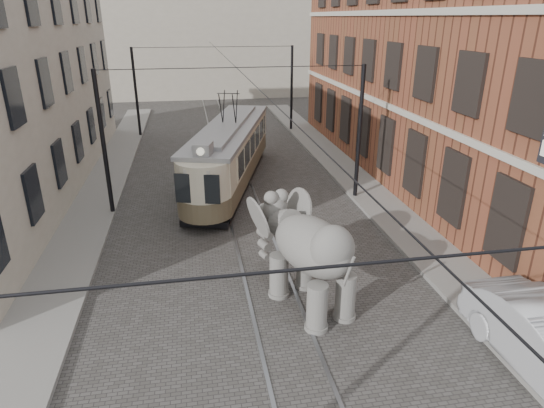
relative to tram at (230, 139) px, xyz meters
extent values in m
plane|color=#44413F|center=(0.25, -9.12, -2.26)|extent=(120.00, 120.00, 0.00)
cube|color=slate|center=(6.25, -9.12, -2.18)|extent=(2.00, 60.00, 0.15)
cube|color=slate|center=(-6.25, -9.12, -2.18)|extent=(2.00, 60.00, 0.15)
cube|color=brown|center=(11.25, -0.12, 3.74)|extent=(8.00, 26.00, 12.00)
cube|color=#9F9683|center=(0.25, 30.88, 4.74)|extent=(28.00, 10.00, 14.00)
camera|label=1|loc=(-1.85, -22.26, 5.56)|focal=30.70mm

